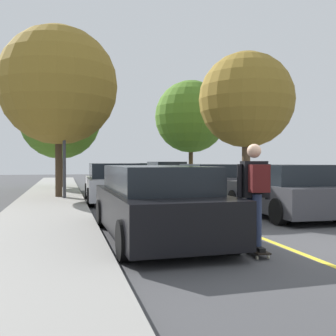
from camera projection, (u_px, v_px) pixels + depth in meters
The scene contains 16 objects.
ground at pixel (282, 246), 7.10m from camera, with size 80.00×80.00×0.00m, color #424244.
sidewalk_left at pixel (31, 257), 6.02m from camera, with size 2.38×56.00×0.14m, color gray.
center_line at pixel (205, 216), 10.97m from camera, with size 0.12×39.20×0.01m, color gold.
parked_car_left_nearest at pixel (156, 202), 7.80m from camera, with size 2.06×4.64×1.43m.
parked_car_left_near at pixel (113, 183), 14.75m from camera, with size 2.06×4.29×1.44m.
parked_car_right_nearest at pixel (283, 191), 10.89m from camera, with size 1.96×4.13×1.43m.
parked_car_right_near at pixel (205, 181), 16.85m from camera, with size 1.95×4.21×1.39m.
parked_car_right_far at pixel (165, 174), 23.51m from camera, with size 2.00×4.59×1.48m.
parked_car_right_farthest at pixel (143, 172), 30.34m from camera, with size 1.86×4.19×1.36m.
street_tree_left_nearest at pixel (58, 86), 15.33m from camera, with size 4.57×4.57×6.59m.
street_tree_left_near at pixel (60, 119), 21.26m from camera, with size 4.30×4.30×5.80m.
street_tree_right_nearest at pixel (246, 100), 17.45m from camera, with size 4.19×4.19×6.17m.
street_tree_right_near at pixel (191, 117), 25.10m from camera, with size 4.55×4.55×6.46m.
streetlamp at pixel (64, 105), 14.77m from camera, with size 0.36×0.24×6.10m.
skateboard at pixel (254, 249), 6.49m from camera, with size 0.27×0.85×0.10m.
skateboarder at pixel (255, 189), 6.44m from camera, with size 0.58×0.70×1.70m.
Camera 1 is at (-3.77, -6.33, 1.53)m, focal length 42.44 mm.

